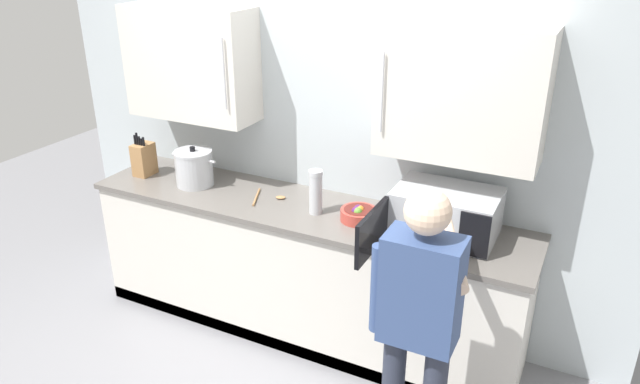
{
  "coord_description": "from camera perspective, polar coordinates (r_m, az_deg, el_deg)",
  "views": [
    {
      "loc": [
        1.6,
        -2.23,
        2.51
      ],
      "look_at": [
        0.15,
        0.68,
        1.07
      ],
      "focal_mm": 33.25,
      "sensor_mm": 36.0,
      "label": 1
    }
  ],
  "objects": [
    {
      "name": "knife_block",
      "position": [
        4.35,
        -16.6,
        3.07
      ],
      "size": [
        0.11,
        0.15,
        0.31
      ],
      "color": "#A37547",
      "rests_on": "counter_unit"
    },
    {
      "name": "person_figure",
      "position": [
        2.74,
        9.49,
        -11.7
      ],
      "size": [
        0.44,
        0.64,
        1.56
      ],
      "color": "#282D3D",
      "rests_on": "ground_plane"
    },
    {
      "name": "stock_pot",
      "position": [
        4.09,
        -12.02,
        2.29
      ],
      "size": [
        0.35,
        0.26,
        0.27
      ],
      "color": "#B7BABF",
      "rests_on": "counter_unit"
    },
    {
      "name": "back_wall_tiled",
      "position": [
        3.77,
        0.35,
        8.38
      ],
      "size": [
        4.05,
        0.44,
        2.85
      ],
      "color": "#B2BCC1",
      "rests_on": "ground_plane"
    },
    {
      "name": "thermos_flask",
      "position": [
        3.58,
        -0.42,
        0.01
      ],
      "size": [
        0.09,
        0.09,
        0.28
      ],
      "color": "#B7BABF",
      "rests_on": "counter_unit"
    },
    {
      "name": "microwave_oven",
      "position": [
        3.41,
        11.47,
        -1.94
      ],
      "size": [
        0.58,
        0.81,
        0.27
      ],
      "color": "#B7BABF",
      "rests_on": "counter_unit"
    },
    {
      "name": "counter_unit",
      "position": [
        3.94,
        -1.65,
        -7.48
      ],
      "size": [
        2.9,
        0.64,
        0.92
      ],
      "color": "beige",
      "rests_on": "ground_plane"
    },
    {
      "name": "wooden_spoon",
      "position": [
        3.84,
        -5.04,
        -0.49
      ],
      "size": [
        0.24,
        0.24,
        0.02
      ],
      "color": "#A37547",
      "rests_on": "counter_unit"
    },
    {
      "name": "fruit_bowl",
      "position": [
        3.54,
        3.74,
        -2.08
      ],
      "size": [
        0.22,
        0.22,
        0.1
      ],
      "color": "#AD3D33",
      "rests_on": "counter_unit"
    }
  ]
}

